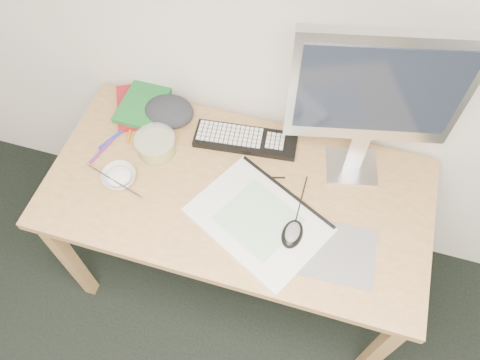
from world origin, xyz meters
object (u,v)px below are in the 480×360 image
object	(u,v)px
sketchpad	(258,220)
rice_bowl	(119,177)
desk	(237,202)
keyboard	(246,140)
monitor	(377,94)

from	to	relation	value
sketchpad	rice_bowl	bearing A→B (deg)	-154.64
desk	keyboard	distance (m)	0.24
sketchpad	keyboard	xyz separation A→B (m)	(-0.14, 0.32, 0.01)
desk	monitor	size ratio (longest dim) A/B	2.22
keyboard	rice_bowl	world-z (taller)	rice_bowl
keyboard	rice_bowl	xyz separation A→B (m)	(-0.39, -0.30, 0.01)
desk	keyboard	xyz separation A→B (m)	(-0.03, 0.22, 0.09)
monitor	rice_bowl	distance (m)	0.94
keyboard	monitor	bearing A→B (deg)	-6.39
desk	keyboard	size ratio (longest dim) A/B	3.54
sketchpad	monitor	xyz separation A→B (m)	(0.27, 0.32, 0.39)
keyboard	rice_bowl	size ratio (longest dim) A/B	3.15
sketchpad	keyboard	bearing A→B (deg)	140.86
rice_bowl	monitor	bearing A→B (deg)	20.39
keyboard	monitor	distance (m)	0.56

